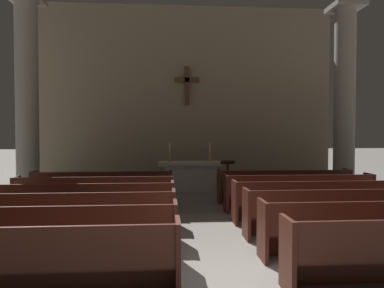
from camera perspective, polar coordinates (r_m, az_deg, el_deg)
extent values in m
cube|color=#4C2319|center=(4.93, -25.93, -17.14)|extent=(3.72, 0.40, 0.05)
cube|color=#4C2319|center=(4.65, -27.04, -14.78)|extent=(3.72, 0.05, 0.50)
cube|color=#4C2319|center=(5.16, -25.11, -18.90)|extent=(3.72, 0.04, 0.40)
cube|color=#4C2319|center=(4.58, -2.28, -17.80)|extent=(0.06, 0.50, 0.95)
cube|color=#4C2319|center=(5.96, -21.76, -13.77)|extent=(3.72, 0.40, 0.05)
cube|color=#4C2319|center=(5.68, -22.49, -11.68)|extent=(3.72, 0.05, 0.50)
cube|color=#4C2319|center=(6.18, -21.21, -15.35)|extent=(3.72, 0.04, 0.40)
cube|color=#4C2319|center=(5.66, -2.68, -13.93)|extent=(0.06, 0.50, 0.95)
cube|color=#4C2319|center=(7.02, -18.90, -11.35)|extent=(3.72, 0.40, 0.05)
cube|color=#4C2319|center=(6.75, -19.42, -9.50)|extent=(3.72, 0.05, 0.50)
cube|color=#4C2319|center=(7.24, -18.51, -12.77)|extent=(3.72, 0.04, 0.40)
cube|color=#4C2319|center=(6.77, -2.95, -11.31)|extent=(0.06, 0.50, 0.95)
cube|color=#4C2319|center=(8.10, -16.83, -9.56)|extent=(3.72, 0.40, 0.05)
cube|color=#4C2319|center=(7.83, -17.21, -7.91)|extent=(3.72, 0.05, 0.50)
cube|color=#4C2319|center=(8.32, -16.54, -10.84)|extent=(3.72, 0.04, 0.40)
cube|color=#4C2319|center=(7.88, -3.13, -9.43)|extent=(0.06, 0.50, 0.95)
cube|color=#4C2319|center=(9.19, -15.27, -8.18)|extent=(3.72, 0.40, 0.05)
cube|color=#4C2319|center=(8.93, -15.56, -6.69)|extent=(3.72, 0.05, 0.50)
cube|color=#4C2319|center=(9.41, -15.04, -9.35)|extent=(3.72, 0.04, 0.40)
cube|color=#4C2319|center=(9.00, -3.27, -8.02)|extent=(0.06, 0.50, 0.95)
cube|color=#4C2319|center=(9.70, -26.41, -7.48)|extent=(0.06, 0.50, 0.95)
cube|color=#4C2319|center=(10.30, -14.04, -7.10)|extent=(3.72, 0.40, 0.05)
cube|color=#4C2319|center=(10.04, -14.28, -5.74)|extent=(3.72, 0.05, 0.50)
cube|color=#4C2319|center=(10.51, -13.86, -8.16)|extent=(3.72, 0.04, 0.40)
cube|color=#4C2319|center=(10.12, -3.38, -6.92)|extent=(0.06, 0.50, 0.95)
cube|color=#4C2319|center=(10.75, -24.11, -6.55)|extent=(0.06, 0.50, 0.95)
cube|color=#4C2319|center=(4.82, 15.03, -16.84)|extent=(0.06, 0.50, 0.95)
cube|color=#4C2319|center=(6.64, 27.52, -12.22)|extent=(3.72, 0.40, 0.05)
cube|color=#4C2319|center=(6.84, 26.68, -13.74)|extent=(3.72, 0.04, 0.40)
cube|color=#4C2319|center=(5.86, 11.26, -13.42)|extent=(0.06, 0.50, 0.95)
cube|color=#4C2319|center=(7.60, 22.93, -10.37)|extent=(3.72, 0.40, 0.05)
cube|color=#4C2319|center=(7.35, 23.76, -8.61)|extent=(3.72, 0.05, 0.50)
cube|color=#4C2319|center=(7.81, 22.29, -11.74)|extent=(3.72, 0.04, 0.40)
cube|color=#4C2319|center=(6.93, 8.70, -11.01)|extent=(0.06, 0.50, 0.95)
cube|color=#4C2319|center=(8.61, 19.43, -8.91)|extent=(3.72, 0.40, 0.05)
cube|color=#4C2319|center=(8.36, 20.07, -7.32)|extent=(3.72, 0.05, 0.50)
cube|color=#4C2319|center=(8.82, 18.94, -10.14)|extent=(3.72, 0.04, 0.40)
cube|color=#4C2319|center=(8.02, 6.86, -9.24)|extent=(0.06, 0.50, 0.95)
cube|color=#4C2319|center=(9.65, 16.69, -7.72)|extent=(3.72, 0.40, 0.05)
cube|color=#4C2319|center=(9.40, 17.20, -6.29)|extent=(3.72, 0.05, 0.50)
cube|color=#4C2319|center=(9.85, 16.30, -8.85)|extent=(3.72, 0.04, 0.40)
cube|color=#4C2319|center=(9.12, 5.47, -7.89)|extent=(0.06, 0.50, 0.95)
cube|color=#4C2319|center=(10.44, 26.54, -6.84)|extent=(0.06, 0.50, 0.95)
cube|color=#4C2319|center=(10.70, 14.50, -6.76)|extent=(3.72, 0.40, 0.05)
cube|color=#4C2319|center=(10.46, 14.91, -5.45)|extent=(3.72, 0.05, 0.50)
cube|color=#4C2319|center=(10.91, 14.18, -7.80)|extent=(3.72, 0.04, 0.40)
cube|color=#4C2319|center=(10.23, 4.39, -6.82)|extent=(0.06, 0.50, 0.95)
cube|color=#4C2319|center=(11.42, 23.60, -6.06)|extent=(0.06, 0.50, 0.95)
cube|color=#9E998E|center=(12.68, -24.76, -7.02)|extent=(0.98, 0.98, 0.20)
cylinder|color=#9E998E|center=(12.58, -24.94, 6.57)|extent=(0.70, 0.70, 6.18)
cube|color=#9E998E|center=(13.35, 23.09, -6.56)|extent=(0.98, 0.98, 0.20)
cylinder|color=#9E998E|center=(13.25, 23.25, 6.35)|extent=(0.70, 0.70, 6.18)
cube|color=#9E998E|center=(13.88, 23.43, 19.51)|extent=(1.05, 1.05, 0.16)
cube|color=#BCB7AD|center=(12.40, -0.35, -5.46)|extent=(1.76, 0.72, 0.88)
cube|color=#BCB7AD|center=(12.35, -0.35, -3.16)|extent=(2.20, 0.90, 0.12)
cube|color=silver|center=(12.34, -0.35, -2.86)|extent=(2.09, 0.86, 0.01)
cylinder|color=#B79338|center=(12.32, -3.60, -2.79)|extent=(0.16, 0.16, 0.02)
cylinder|color=#B79338|center=(12.30, -3.60, -2.02)|extent=(0.07, 0.07, 0.35)
cylinder|color=silver|center=(12.29, -3.61, -0.52)|extent=(0.04, 0.04, 0.29)
cylinder|color=#B79338|center=(12.41, 2.88, -2.75)|extent=(0.16, 0.16, 0.02)
cylinder|color=#B79338|center=(12.40, 2.88, -1.99)|extent=(0.07, 0.07, 0.35)
cylinder|color=silver|center=(12.38, 2.89, -0.50)|extent=(0.04, 0.04, 0.29)
cube|color=gray|center=(14.30, -0.87, 7.81)|extent=(11.61, 0.25, 7.01)
cube|color=brown|center=(14.12, -0.82, 9.32)|extent=(0.18, 0.18, 1.49)
cube|color=brown|center=(14.15, -0.82, 10.22)|extent=(0.95, 0.18, 0.18)
cylinder|color=#4C2319|center=(11.42, 5.73, -8.23)|extent=(0.36, 0.36, 0.04)
cylinder|color=#4C2319|center=(11.34, 5.73, -5.72)|extent=(0.10, 0.10, 1.05)
cube|color=#4C2319|center=(11.28, 5.74, -2.92)|extent=(0.44, 0.31, 0.15)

